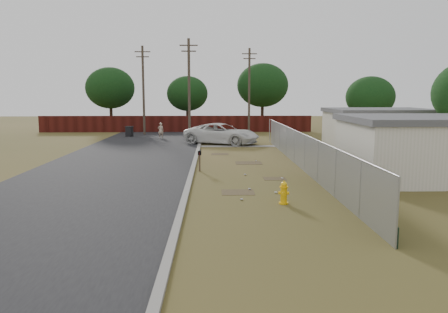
{
  "coord_description": "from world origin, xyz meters",
  "views": [
    {
      "loc": [
        -1.83,
        -23.26,
        4.18
      ],
      "look_at": [
        -1.32,
        -1.83,
        1.1
      ],
      "focal_mm": 35.0,
      "sensor_mm": 36.0,
      "label": 1
    }
  ],
  "objects_px": {
    "trash_bin": "(129,131)",
    "pedestrian": "(161,131)",
    "pickup_truck": "(222,134)",
    "mailbox": "(200,154)",
    "fire_hydrant": "(284,193)"
  },
  "relations": [
    {
      "from": "pickup_truck",
      "to": "trash_bin",
      "type": "xyz_separation_m",
      "value": [
        -9.02,
        6.69,
        -0.35
      ]
    },
    {
      "from": "fire_hydrant",
      "to": "pickup_truck",
      "type": "relative_size",
      "value": 0.14
    },
    {
      "from": "mailbox",
      "to": "pedestrian",
      "type": "relative_size",
      "value": 0.78
    },
    {
      "from": "fire_hydrant",
      "to": "pedestrian",
      "type": "xyz_separation_m",
      "value": [
        -7.67,
        24.96,
        0.33
      ]
    },
    {
      "from": "pickup_truck",
      "to": "pedestrian",
      "type": "distance_m",
      "value": 7.38
    },
    {
      "from": "fire_hydrant",
      "to": "pedestrian",
      "type": "bearing_deg",
      "value": 107.09
    },
    {
      "from": "trash_bin",
      "to": "fire_hydrant",
      "type": "bearing_deg",
      "value": -67.78
    },
    {
      "from": "mailbox",
      "to": "pedestrian",
      "type": "distance_m",
      "value": 18.26
    },
    {
      "from": "mailbox",
      "to": "pickup_truck",
      "type": "distance_m",
      "value": 13.14
    },
    {
      "from": "mailbox",
      "to": "pedestrian",
      "type": "xyz_separation_m",
      "value": [
        -4.23,
        17.76,
        -0.18
      ]
    },
    {
      "from": "fire_hydrant",
      "to": "trash_bin",
      "type": "height_order",
      "value": "trash_bin"
    },
    {
      "from": "fire_hydrant",
      "to": "pedestrian",
      "type": "height_order",
      "value": "pedestrian"
    },
    {
      "from": "trash_bin",
      "to": "pedestrian",
      "type": "bearing_deg",
      "value": -30.9
    },
    {
      "from": "pickup_truck",
      "to": "mailbox",
      "type": "bearing_deg",
      "value": -161.48
    },
    {
      "from": "mailbox",
      "to": "pickup_truck",
      "type": "bearing_deg",
      "value": 83.62
    }
  ]
}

